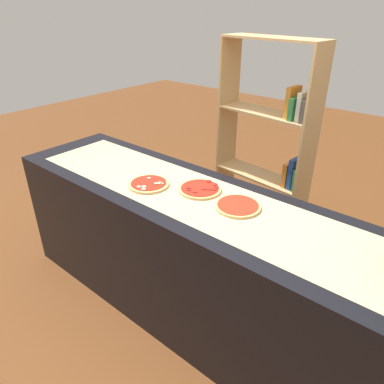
# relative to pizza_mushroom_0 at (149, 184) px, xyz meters

# --- Properties ---
(ground_plane) EXTENTS (12.00, 12.00, 0.00)m
(ground_plane) POSITION_rel_pizza_mushroom_0_xyz_m (0.29, 0.08, -0.92)
(ground_plane) COLOR brown
(counter) EXTENTS (2.69, 0.71, 0.91)m
(counter) POSITION_rel_pizza_mushroom_0_xyz_m (0.29, 0.08, -0.47)
(counter) COLOR black
(counter) RESTS_ON ground_plane
(parchment_paper) EXTENTS (2.35, 0.53, 0.00)m
(parchment_paper) POSITION_rel_pizza_mushroom_0_xyz_m (0.29, 0.08, -0.01)
(parchment_paper) COLOR tan
(parchment_paper) RESTS_ON counter
(pizza_mushroom_0) EXTENTS (0.26, 0.26, 0.02)m
(pizza_mushroom_0) POSITION_rel_pizza_mushroom_0_xyz_m (0.00, 0.00, 0.00)
(pizza_mushroom_0) COLOR #DBB26B
(pizza_mushroom_0) RESTS_ON parchment_paper
(pizza_pepperoni_1) EXTENTS (0.26, 0.26, 0.02)m
(pizza_pepperoni_1) POSITION_rel_pizza_mushroom_0_xyz_m (0.29, 0.15, 0.00)
(pizza_pepperoni_1) COLOR #DBB26B
(pizza_pepperoni_1) RESTS_ON parchment_paper
(pizza_plain_2) EXTENTS (0.26, 0.26, 0.02)m
(pizza_plain_2) POSITION_rel_pizza_mushroom_0_xyz_m (0.58, 0.13, -0.00)
(pizza_plain_2) COLOR #DBB26B
(pizza_plain_2) RESTS_ON parchment_paper
(bookshelf) EXTENTS (0.87, 0.35, 1.70)m
(bookshelf) POSITION_rel_pizza_mushroom_0_xyz_m (0.21, 1.21, -0.11)
(bookshelf) COLOR tan
(bookshelf) RESTS_ON ground_plane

